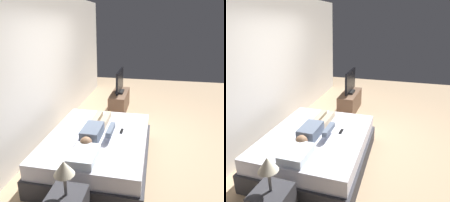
% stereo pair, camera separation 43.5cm
% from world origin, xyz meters
% --- Properties ---
extents(ground_plane, '(10.00, 10.00, 0.00)m').
position_xyz_m(ground_plane, '(0.00, 0.00, 0.00)').
color(ground_plane, tan).
extents(back_wall, '(6.40, 0.10, 2.80)m').
position_xyz_m(back_wall, '(0.40, 1.70, 1.40)').
color(back_wall, silver).
rests_on(back_wall, ground).
extents(bed, '(2.04, 1.63, 0.54)m').
position_xyz_m(bed, '(-0.88, 0.46, 0.26)').
color(bed, '#333338').
rests_on(bed, ground).
extents(pillow, '(0.48, 0.34, 0.12)m').
position_xyz_m(pillow, '(-1.58, 0.46, 0.60)').
color(pillow, white).
rests_on(pillow, bed).
extents(person, '(1.26, 0.46, 0.18)m').
position_xyz_m(person, '(-0.85, 0.50, 0.62)').
color(person, slate).
rests_on(person, bed).
extents(remote, '(0.15, 0.04, 0.02)m').
position_xyz_m(remote, '(-0.70, 0.10, 0.55)').
color(remote, black).
rests_on(remote, bed).
extents(tv_stand, '(1.10, 0.40, 0.50)m').
position_xyz_m(tv_stand, '(1.51, 0.49, 0.25)').
color(tv_stand, brown).
rests_on(tv_stand, ground).
extents(tv, '(0.88, 0.20, 0.59)m').
position_xyz_m(tv, '(1.51, 0.49, 0.78)').
color(tv, black).
rests_on(tv, tv_stand).
extents(lamp, '(0.22, 0.22, 0.42)m').
position_xyz_m(lamp, '(-2.20, 0.46, 0.85)').
color(lamp, '#59595B').
rests_on(lamp, nightstand).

